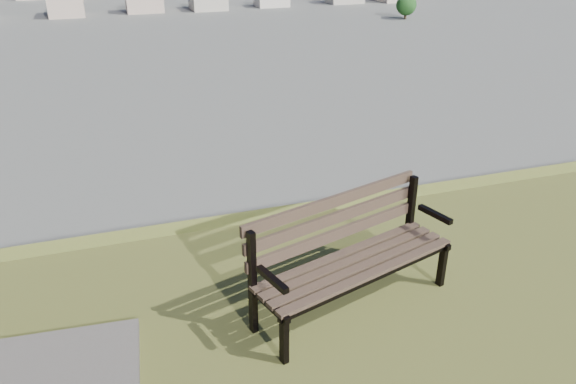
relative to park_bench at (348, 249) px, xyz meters
name	(u,v)px	position (x,y,z in m)	size (l,w,h in m)	color
park_bench	(348,249)	(0.00, 0.00, 0.00)	(2.10, 1.19, 1.05)	#4A382A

